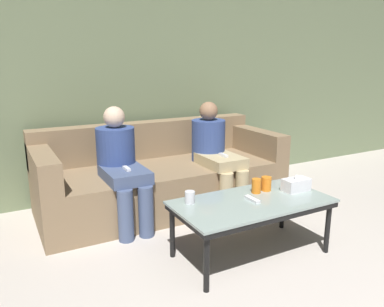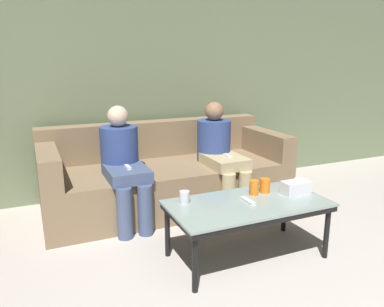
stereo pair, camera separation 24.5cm
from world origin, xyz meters
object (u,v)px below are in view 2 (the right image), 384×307
(game_remote, at_px, (248,201))
(cup_far_center, at_px, (265,186))
(coffee_table, at_px, (248,207))
(seated_person_left_end, at_px, (123,161))
(tissue_box, at_px, (296,187))
(cup_near_right, at_px, (185,197))
(couch, at_px, (166,176))
(cup_near_left, at_px, (254,188))
(seated_person_mid_left, at_px, (220,151))

(game_remote, bearing_deg, cup_far_center, 28.32)
(coffee_table, relative_size, seated_person_left_end, 1.11)
(cup_far_center, relative_size, tissue_box, 0.51)
(cup_near_right, relative_size, seated_person_left_end, 0.08)
(couch, xyz_separation_m, coffee_table, (0.18, -1.27, 0.10))
(coffee_table, distance_m, tissue_box, 0.45)
(coffee_table, bearing_deg, cup_near_right, 157.76)
(cup_near_left, relative_size, seated_person_mid_left, 0.11)
(coffee_table, bearing_deg, seated_person_left_end, 123.14)
(coffee_table, distance_m, cup_near_right, 0.48)
(coffee_table, xyz_separation_m, cup_near_right, (-0.43, 0.18, 0.09))
(coffee_table, distance_m, cup_far_center, 0.28)
(couch, height_order, cup_far_center, couch)
(couch, relative_size, seated_person_mid_left, 2.30)
(game_remote, bearing_deg, tissue_box, 1.14)
(tissue_box, xyz_separation_m, game_remote, (-0.44, -0.01, -0.04))
(coffee_table, xyz_separation_m, tissue_box, (0.44, 0.01, 0.09))
(cup_near_right, bearing_deg, game_remote, -22.24)
(cup_near_left, distance_m, tissue_box, 0.33)
(coffee_table, height_order, seated_person_mid_left, seated_person_mid_left)
(coffee_table, relative_size, cup_far_center, 10.51)
(cup_near_right, distance_m, seated_person_mid_left, 1.14)
(couch, bearing_deg, game_remote, -81.76)
(seated_person_left_end, relative_size, seated_person_mid_left, 1.01)
(couch, bearing_deg, cup_near_left, -74.78)
(couch, bearing_deg, seated_person_left_end, -154.99)
(cup_near_left, relative_size, cup_near_right, 1.29)
(coffee_table, height_order, tissue_box, tissue_box)
(tissue_box, bearing_deg, cup_far_center, 150.62)
(cup_far_center, height_order, tissue_box, tissue_box)
(game_remote, height_order, seated_person_left_end, seated_person_left_end)
(couch, distance_m, tissue_box, 1.42)
(cup_near_left, height_order, seated_person_mid_left, seated_person_mid_left)
(couch, relative_size, coffee_table, 2.05)
(cup_near_left, bearing_deg, coffee_table, -137.50)
(coffee_table, distance_m, cup_near_left, 0.20)
(cup_near_left, bearing_deg, tissue_box, -19.18)
(cup_near_right, xyz_separation_m, game_remote, (0.43, -0.18, -0.03))
(tissue_box, distance_m, seated_person_mid_left, 1.04)
(coffee_table, distance_m, seated_person_mid_left, 1.10)
(coffee_table, distance_m, game_remote, 0.05)
(seated_person_left_end, xyz_separation_m, seated_person_mid_left, (0.99, -0.00, -0.00))
(cup_far_center, bearing_deg, tissue_box, -29.38)
(coffee_table, xyz_separation_m, seated_person_mid_left, (0.31, 1.04, 0.17))
(cup_near_left, relative_size, seated_person_left_end, 0.11)
(cup_near_left, xyz_separation_m, cup_far_center, (0.11, 0.01, -0.00))
(tissue_box, relative_size, seated_person_mid_left, 0.21)
(couch, xyz_separation_m, cup_near_right, (-0.25, -1.09, 0.18))
(cup_near_right, bearing_deg, seated_person_left_end, 105.83)
(cup_near_right, xyz_separation_m, seated_person_left_end, (-0.24, 0.86, 0.09))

